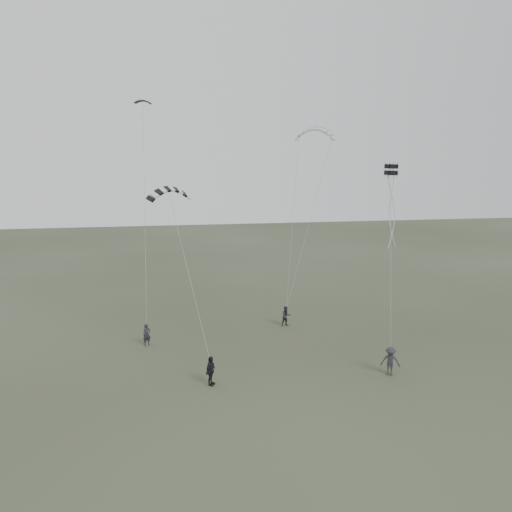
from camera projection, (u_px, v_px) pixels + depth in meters
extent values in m
plane|color=#303623|center=(257.00, 374.00, 31.83)|extent=(140.00, 140.00, 0.00)
imported|color=black|center=(147.00, 335.00, 36.55)|extent=(0.71, 0.62, 1.63)
imported|color=#25262B|center=(286.00, 316.00, 40.70)|extent=(0.91, 0.77, 1.65)
imported|color=black|center=(211.00, 371.00, 30.21)|extent=(0.93, 1.16, 1.84)
imported|color=#28282C|center=(390.00, 361.00, 31.57)|extent=(1.39, 1.11, 1.88)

